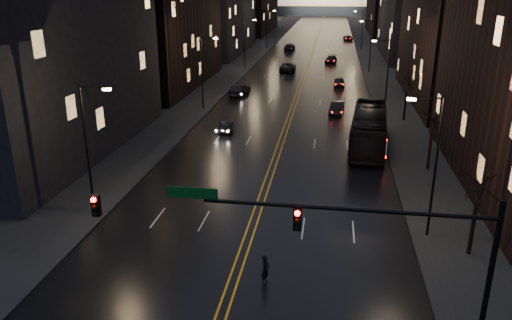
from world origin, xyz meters
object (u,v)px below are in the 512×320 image
at_px(bus, 369,129).
at_px(oncoming_car_b, 240,90).
at_px(traffic_signal, 355,234).
at_px(receding_car_a, 337,108).
at_px(pedestrian_a, 265,269).
at_px(oncoming_car_a, 226,126).

xyz_separation_m(bus, oncoming_car_b, (-16.31, 20.58, -1.02)).
bearing_deg(bus, traffic_signal, -90.27).
bearing_deg(oncoming_car_b, bus, 135.77).
xyz_separation_m(receding_car_a, pedestrian_a, (-3.72, -36.72, 0.09)).
bearing_deg(bus, pedestrian_a, -100.54).
xyz_separation_m(traffic_signal, oncoming_car_b, (-13.83, 48.40, -4.30)).
bearing_deg(receding_car_a, oncoming_car_a, -135.17).
distance_m(traffic_signal, bus, 28.12).
xyz_separation_m(bus, oncoming_car_a, (-14.53, 2.99, -1.15)).
xyz_separation_m(oncoming_car_a, pedestrian_a, (7.84, -27.32, 0.14)).
relative_size(oncoming_car_a, oncoming_car_b, 0.81).
height_order(bus, receding_car_a, bus).
xyz_separation_m(traffic_signal, pedestrian_a, (-4.21, 3.50, -4.29)).
relative_size(receding_car_a, pedestrian_a, 2.69).
xyz_separation_m(oncoming_car_b, pedestrian_a, (9.62, -44.91, 0.01)).
xyz_separation_m(oncoming_car_a, receding_car_a, (11.56, 9.40, 0.05)).
height_order(oncoming_car_a, receding_car_a, receding_car_a).
height_order(traffic_signal, bus, traffic_signal).
bearing_deg(pedestrian_a, receding_car_a, 12.96).
height_order(receding_car_a, pedestrian_a, pedestrian_a).
xyz_separation_m(oncoming_car_b, receding_car_a, (13.34, -8.18, -0.08)).
distance_m(bus, receding_car_a, 12.80).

